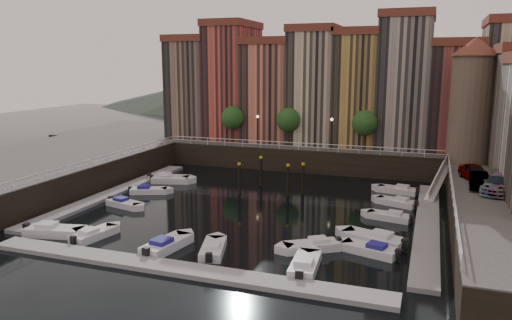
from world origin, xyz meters
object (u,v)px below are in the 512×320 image
at_px(boat_left_0, 53,231).
at_px(car_b, 478,181).
at_px(boat_left_1, 124,203).
at_px(car_a, 474,173).
at_px(gangway, 439,178).
at_px(boat_left_2, 148,190).
at_px(car_c, 498,185).
at_px(mooring_pilings, 273,178).
at_px(corner_tower, 472,98).

relative_size(boat_left_0, car_b, 1.23).
height_order(boat_left_1, car_a, car_a).
bearing_deg(gangway, boat_left_2, -162.32).
height_order(boat_left_1, car_c, car_c).
relative_size(boat_left_2, car_a, 0.94).
distance_m(mooring_pilings, car_c, 22.50).
height_order(car_a, car_b, car_a).
bearing_deg(boat_left_1, gangway, 41.36).
bearing_deg(car_a, mooring_pilings, 160.92).
relative_size(gangway, mooring_pilings, 1.21).
bearing_deg(boat_left_2, car_b, -18.77).
height_order(gangway, car_a, car_a).
xyz_separation_m(boat_left_1, car_c, (34.02, 5.37, 3.45)).
height_order(boat_left_0, car_b, car_b).
distance_m(boat_left_1, car_c, 34.62).
bearing_deg(car_c, boat_left_2, -163.62).
bearing_deg(car_b, boat_left_1, -166.01).
bearing_deg(corner_tower, boat_left_0, -139.11).
xyz_separation_m(boat_left_0, car_b, (33.19, 15.81, 3.30)).
bearing_deg(corner_tower, boat_left_1, -149.08).
bearing_deg(gangway, mooring_pilings, -165.31).
distance_m(corner_tower, boat_left_2, 37.08).
distance_m(corner_tower, car_b, 14.29).
distance_m(mooring_pilings, boat_left_1, 16.03).
distance_m(gangway, mooring_pilings, 17.82).
relative_size(mooring_pilings, boat_left_0, 1.33).
xyz_separation_m(car_a, car_b, (0.13, -3.20, -0.07)).
xyz_separation_m(car_b, car_c, (1.47, -1.27, 0.09)).
bearing_deg(mooring_pilings, car_c, -12.82).
bearing_deg(corner_tower, car_c, -83.02).
relative_size(mooring_pilings, car_a, 1.53).
height_order(mooring_pilings, car_a, car_a).
bearing_deg(mooring_pilings, car_a, -1.41).
distance_m(gangway, car_b, 8.98).
distance_m(boat_left_0, car_b, 36.91).
relative_size(corner_tower, car_b, 3.29).
relative_size(boat_left_1, car_c, 0.80).
bearing_deg(mooring_pilings, boat_left_0, -123.29).
distance_m(boat_left_1, car_a, 34.06).
height_order(corner_tower, mooring_pilings, corner_tower).
xyz_separation_m(mooring_pilings, car_c, (21.85, -4.97, 2.13)).
relative_size(boat_left_2, car_c, 0.79).
bearing_deg(boat_left_2, car_a, -13.25).
bearing_deg(gangway, boat_left_0, -141.35).
bearing_deg(car_c, gangway, 132.21).
distance_m(gangway, car_a, 6.14).
bearing_deg(car_a, boat_left_0, -167.77).
bearing_deg(gangway, car_a, -58.95).
bearing_deg(boat_left_0, boat_left_2, 77.41).
xyz_separation_m(mooring_pilings, boat_left_0, (-12.81, -19.51, -1.26)).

